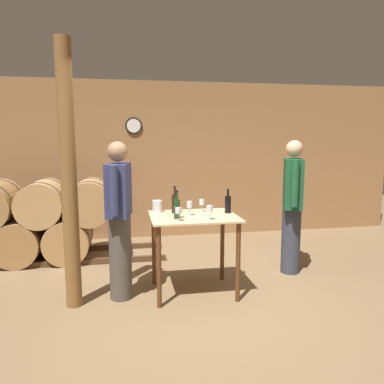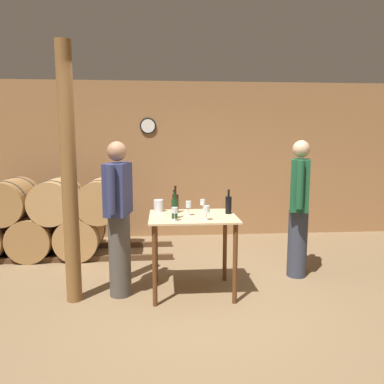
# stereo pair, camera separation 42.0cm
# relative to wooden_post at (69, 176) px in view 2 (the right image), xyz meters

# --- Properties ---
(ground_plane) EXTENTS (14.00, 14.00, 0.00)m
(ground_plane) POSITION_rel_wooden_post_xyz_m (1.36, -0.29, -1.35)
(ground_plane) COLOR brown
(back_wall) EXTENTS (8.40, 0.08, 2.70)m
(back_wall) POSITION_rel_wooden_post_xyz_m (1.36, 2.65, 0.00)
(back_wall) COLOR #996B42
(back_wall) RESTS_ON ground_plane
(barrel_rack) EXTENTS (4.03, 0.83, 1.16)m
(barrel_rack) POSITION_rel_wooden_post_xyz_m (-0.75, 1.62, -0.79)
(barrel_rack) COLOR #4C331E
(barrel_rack) RESTS_ON ground_plane
(tasting_table) EXTENTS (0.96, 0.77, 0.89)m
(tasting_table) POSITION_rel_wooden_post_xyz_m (1.29, 0.11, -0.64)
(tasting_table) COLOR #D1B284
(tasting_table) RESTS_ON ground_plane
(wooden_post) EXTENTS (0.16, 0.16, 2.70)m
(wooden_post) POSITION_rel_wooden_post_xyz_m (0.00, 0.00, 0.00)
(wooden_post) COLOR brown
(wooden_post) RESTS_ON ground_plane
(wine_bottle_far_left) EXTENTS (0.06, 0.06, 0.31)m
(wine_bottle_far_left) POSITION_rel_wooden_post_xyz_m (1.09, -0.01, -0.34)
(wine_bottle_far_left) COLOR #193819
(wine_bottle_far_left) RESTS_ON tasting_table
(wine_bottle_left) EXTENTS (0.07, 0.07, 0.31)m
(wine_bottle_left) POSITION_rel_wooden_post_xyz_m (1.11, 0.30, -0.34)
(wine_bottle_left) COLOR black
(wine_bottle_left) RESTS_ON tasting_table
(wine_bottle_center) EXTENTS (0.07, 0.07, 0.28)m
(wine_bottle_center) POSITION_rel_wooden_post_xyz_m (1.71, 0.19, -0.35)
(wine_bottle_center) COLOR black
(wine_bottle_center) RESTS_ON tasting_table
(wine_glass_near_left) EXTENTS (0.07, 0.07, 0.14)m
(wine_glass_near_left) POSITION_rel_wooden_post_xyz_m (1.09, -0.13, -0.35)
(wine_glass_near_left) COLOR silver
(wine_glass_near_left) RESTS_ON tasting_table
(wine_glass_near_center) EXTENTS (0.06, 0.06, 0.16)m
(wine_glass_near_center) POSITION_rel_wooden_post_xyz_m (1.25, 0.12, -0.34)
(wine_glass_near_center) COLOR silver
(wine_glass_near_center) RESTS_ON tasting_table
(wine_glass_near_right) EXTENTS (0.07, 0.07, 0.15)m
(wine_glass_near_right) POSITION_rel_wooden_post_xyz_m (1.42, -0.13, -0.35)
(wine_glass_near_right) COLOR silver
(wine_glass_near_right) RESTS_ON tasting_table
(wine_glass_far_side) EXTENTS (0.06, 0.06, 0.15)m
(wine_glass_far_side) POSITION_rel_wooden_post_xyz_m (1.42, 0.30, -0.35)
(wine_glass_far_side) COLOR silver
(wine_glass_far_side) RESTS_ON tasting_table
(ice_bucket) EXTENTS (0.11, 0.11, 0.14)m
(ice_bucket) POSITION_rel_wooden_post_xyz_m (0.91, 0.37, -0.39)
(ice_bucket) COLOR silver
(ice_bucket) RESTS_ON tasting_table
(person_host) EXTENTS (0.34, 0.56, 1.71)m
(person_host) POSITION_rel_wooden_post_xyz_m (2.65, 0.52, -0.44)
(person_host) COLOR #333847
(person_host) RESTS_ON ground_plane
(person_visitor_with_scarf) EXTENTS (0.29, 0.58, 1.71)m
(person_visitor_with_scarf) POSITION_rel_wooden_post_xyz_m (0.48, 0.10, -0.45)
(person_visitor_with_scarf) COLOR #4C4742
(person_visitor_with_scarf) RESTS_ON ground_plane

